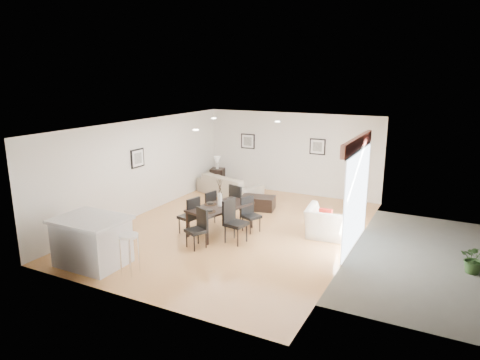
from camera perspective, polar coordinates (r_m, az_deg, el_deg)
The scene contains 27 objects.
ground at distance 11.19m, azimuth -0.60°, elevation -6.56°, with size 8.00×8.00×0.00m, color tan.
wall_back at distance 14.38m, azimuth 6.85°, elevation 3.54°, with size 6.00×0.04×2.70m, color silver.
wall_front at distance 7.64m, azimuth -14.84°, elevation -6.20°, with size 6.00×0.04×2.70m, color silver.
wall_left at distance 12.45m, azimuth -12.93°, elevation 1.66°, with size 0.04×8.00×2.70m, color silver.
wall_right at distance 9.81m, azimuth 15.09°, elevation -1.75°, with size 0.04×8.00×2.70m, color silver.
ceiling at distance 10.56m, azimuth -0.64°, elevation 7.30°, with size 6.00×8.00×0.02m, color white.
sofa at distance 14.15m, azimuth -1.44°, elevation -0.72°, with size 2.33×0.91×0.68m, color #A49B85.
armchair at distance 10.77m, azimuth 11.99°, elevation -5.58°, with size 1.16×1.02×0.76m, color beige.
courtyard_plant_a at distance 9.94m, azimuth 28.86°, elevation -9.20°, with size 0.55×0.48×0.61m, color #385B27.
dining_table at distance 10.79m, azimuth -2.67°, elevation -3.83°, with size 1.26×1.84×0.70m.
dining_chair_wnear at distance 10.77m, azimuth -6.57°, elevation -4.48°, with size 0.51×0.51×0.96m.
dining_chair_wfar at distance 11.45m, azimuth -4.25°, elevation -3.44°, with size 0.48×0.48×0.91m.
dining_chair_enear at distance 10.20m, azimuth -0.96°, elevation -5.16°, with size 0.53×0.53×1.04m.
dining_chair_efar at distance 10.94m, azimuth 1.26°, elevation -4.29°, with size 0.53×0.53×0.89m.
dining_chair_head at distance 9.97m, azimuth -5.51°, elevation -6.11°, with size 0.54×0.54×0.92m.
dining_chair_foot at distance 11.69m, azimuth -0.25°, elevation -2.75°, with size 0.57×0.57×1.01m.
vase at distance 10.69m, azimuth -2.69°, elevation -2.02°, with size 0.90×1.37×0.70m.
coffee_table at distance 12.75m, azimuth 2.38°, elevation -3.06°, with size 0.98×0.59×0.39m, color black.
side_table at distance 15.41m, azimuth -3.02°, elevation 0.39°, with size 0.47×0.47×0.63m, color black.
table_lamp at distance 15.28m, azimuth -3.05°, elevation 2.57°, with size 0.23×0.23×0.44m.
cushion at distance 10.63m, azimuth 11.33°, elevation -4.60°, with size 0.31×0.10×0.31m, color #A91F15.
kitchen_island at distance 9.57m, azimuth -19.13°, elevation -7.68°, with size 1.47×1.13×1.03m.
bar_stool at distance 8.83m, azimuth -14.62°, elevation -7.76°, with size 0.39×0.39×0.84m.
framed_print_back_left at distance 14.92m, azimuth 1.06°, elevation 5.19°, with size 0.52×0.04×0.52m.
framed_print_back_right at distance 14.02m, azimuth 10.30°, elevation 4.39°, with size 0.52×0.04×0.52m.
framed_print_left_wall at distance 12.22m, azimuth -13.50°, elevation 2.85°, with size 0.04×0.52×0.52m.
sliding_door at distance 10.02m, azimuth 15.32°, elevation 0.43°, with size 0.12×2.70×2.57m.
Camera 1 is at (4.90, -9.27, 3.92)m, focal length 32.00 mm.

